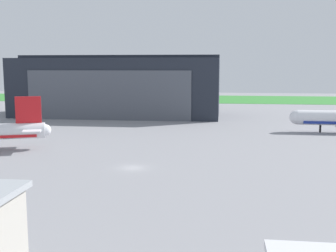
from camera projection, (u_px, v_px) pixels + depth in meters
name	position (u px, v px, depth m)	size (l,w,h in m)	color
ground_plane	(132.00, 168.00, 76.57)	(440.00, 440.00, 0.00)	gray
grass_field_strip	(194.00, 99.00, 236.30)	(440.00, 56.00, 0.08)	#368335
maintenance_hangar	(118.00, 87.00, 156.88)	(74.11, 29.64, 22.16)	#232833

